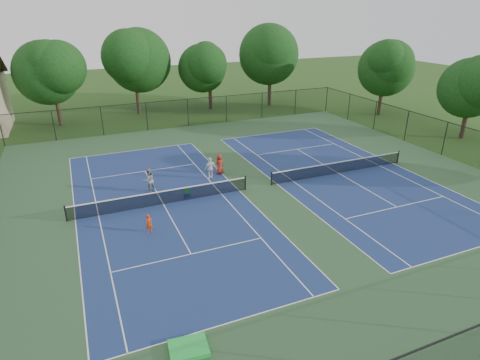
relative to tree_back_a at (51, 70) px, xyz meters
name	(u,v)px	position (x,y,z in m)	size (l,w,h in m)	color
ground	(258,187)	(13.00, -24.00, -6.04)	(140.00, 140.00, 0.00)	#234716
court_pad	(258,187)	(13.00, -24.00, -6.03)	(36.00, 36.00, 0.01)	#2B4C2A
tennis_court_left	(163,203)	(6.00, -24.00, -5.94)	(12.00, 23.83, 1.07)	navy
tennis_court_right	(339,172)	(20.00, -24.00, -5.94)	(12.00, 23.83, 1.07)	navy
perimeter_fence	(259,167)	(13.00, -24.00, -4.44)	(36.08, 36.08, 3.02)	black
tree_back_a	(51,70)	(0.00, 0.00, 0.00)	(6.80, 6.80, 9.15)	#2D2116
tree_back_b	(134,58)	(9.00, 2.00, 0.56)	(7.60, 7.60, 10.03)	#2D2116
tree_back_c	(209,65)	(18.00, 1.00, -0.56)	(6.00, 6.00, 8.40)	#2D2116
tree_back_d	(271,52)	(26.00, 0.00, 0.79)	(7.80, 7.80, 10.37)	#2D2116
tree_side_e	(385,66)	(36.00, -10.00, -0.23)	(6.60, 6.60, 8.87)	#2D2116
tree_side_f	(473,85)	(37.00, -21.00, -0.79)	(5.80, 5.80, 8.12)	#2D2116
child_player	(149,223)	(4.46, -27.22, -5.47)	(0.41, 0.27, 1.13)	red
instructor	(149,180)	(5.59, -21.58, -5.16)	(0.85, 0.67, 1.76)	gray
bystander_a	(210,168)	(10.34, -21.05, -5.19)	(1.00, 0.42, 1.71)	white
bystander_c	(220,164)	(11.34, -20.38, -5.24)	(0.78, 0.51, 1.60)	maroon
ball_crate	(187,195)	(7.77, -23.53, -5.89)	(0.35, 0.32, 0.29)	navy
ball_hopper	(187,190)	(7.77, -23.53, -5.54)	(0.33, 0.28, 0.42)	green
green_tarp	(189,348)	(4.05, -36.62, -5.93)	(1.47, 1.13, 0.19)	green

